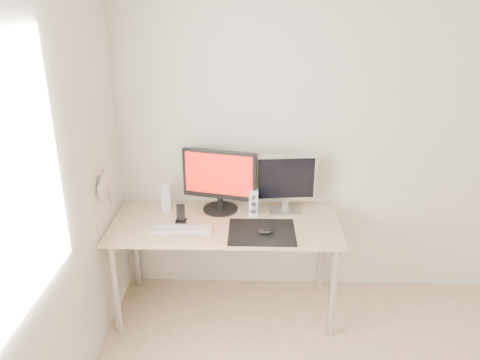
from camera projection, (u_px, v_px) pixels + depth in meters
name	position (u px, v px, depth m)	size (l,w,h in m)	color
wall_back	(354.00, 137.00, 3.43)	(3.50, 3.50, 0.00)	silver
mousepad	(262.00, 232.00, 3.15)	(0.45, 0.40, 0.00)	black
mouse	(265.00, 231.00, 3.11)	(0.10, 0.06, 0.04)	black
desk	(225.00, 232.00, 3.33)	(1.60, 0.70, 0.73)	#D1B587
main_monitor	(220.00, 179.00, 3.38)	(0.54, 0.32, 0.47)	black
second_monitor	(286.00, 181.00, 3.38)	(0.45, 0.18, 0.43)	#B7B7B9
speaker_left	(166.00, 198.00, 3.44)	(0.06, 0.08, 0.20)	white
speaker_right	(253.00, 202.00, 3.37)	(0.06, 0.08, 0.20)	white
keyboard	(183.00, 229.00, 3.18)	(0.42, 0.13, 0.02)	silver
phone_dock	(181.00, 217.00, 3.28)	(0.08, 0.06, 0.13)	black
pennant	(104.00, 187.00, 3.07)	(0.01, 0.23, 0.29)	#A57F54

